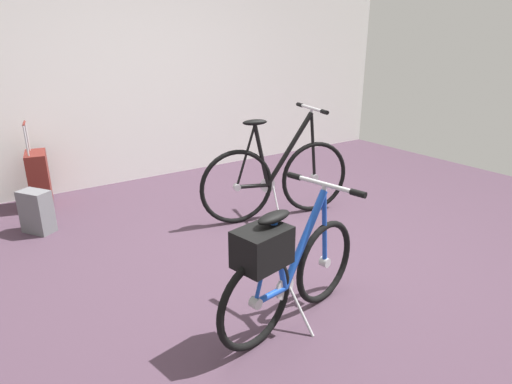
{
  "coord_description": "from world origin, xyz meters",
  "views": [
    {
      "loc": [
        -1.77,
        -2.22,
        1.57
      ],
      "look_at": [
        -0.15,
        0.13,
        0.55
      ],
      "focal_mm": 30.49,
      "sensor_mm": 36.0,
      "label": 1
    }
  ],
  "objects_px": {
    "folding_bike_foreground": "(285,267)",
    "display_bike_left": "(277,178)",
    "rolling_suitcase": "(39,178)",
    "backpack_on_floor": "(37,212)"
  },
  "relations": [
    {
      "from": "folding_bike_foreground",
      "to": "display_bike_left",
      "type": "distance_m",
      "value": 1.63
    },
    {
      "from": "folding_bike_foreground",
      "to": "backpack_on_floor",
      "type": "bearing_deg",
      "value": 112.66
    },
    {
      "from": "display_bike_left",
      "to": "backpack_on_floor",
      "type": "relative_size",
      "value": 3.87
    },
    {
      "from": "folding_bike_foreground",
      "to": "rolling_suitcase",
      "type": "height_order",
      "value": "rolling_suitcase"
    },
    {
      "from": "display_bike_left",
      "to": "rolling_suitcase",
      "type": "height_order",
      "value": "display_bike_left"
    },
    {
      "from": "rolling_suitcase",
      "to": "backpack_on_floor",
      "type": "bearing_deg",
      "value": -102.01
    },
    {
      "from": "display_bike_left",
      "to": "backpack_on_floor",
      "type": "height_order",
      "value": "display_bike_left"
    },
    {
      "from": "backpack_on_floor",
      "to": "folding_bike_foreground",
      "type": "bearing_deg",
      "value": -67.34
    },
    {
      "from": "display_bike_left",
      "to": "rolling_suitcase",
      "type": "distance_m",
      "value": 2.3
    },
    {
      "from": "folding_bike_foreground",
      "to": "rolling_suitcase",
      "type": "relative_size",
      "value": 1.36
    }
  ]
}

